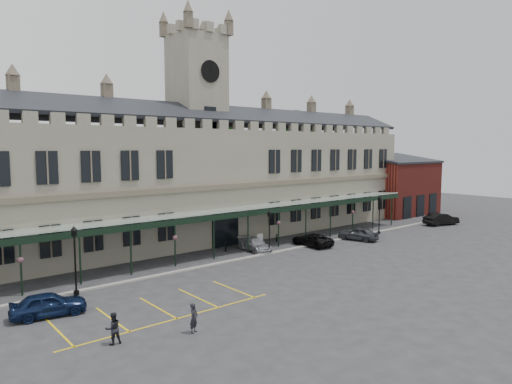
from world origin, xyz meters
TOP-DOWN VIEW (x-y plane):
  - ground at (0.00, 0.00)m, footprint 140.00×140.00m
  - station_building at (0.00, 15.91)m, footprint 60.00×10.36m
  - clock_tower at (0.00, 16.00)m, footprint 5.60×5.60m
  - canopy at (0.00, 7.46)m, footprint 50.00×4.10m
  - brick_annex at (34.00, 12.97)m, footprint 12.40×8.36m
  - kerb at (0.00, 5.50)m, footprint 60.00×0.40m
  - parking_markings at (-14.00, -1.50)m, footprint 16.00×6.00m
  - tree_behind_mid at (8.00, 25.00)m, footprint 6.00×6.00m
  - tree_behind_right at (24.00, 25.00)m, footprint 6.00×6.00m
  - lamp_post_left at (-17.10, 4.90)m, footprint 0.46×0.46m
  - lamp_post_mid at (1.22, 5.47)m, footprint 0.40×0.40m
  - lamp_post_right at (17.95, 4.84)m, footprint 0.43×0.43m
  - traffic_cone at (12.83, 2.93)m, footprint 0.48×0.48m
  - sign_board at (3.34, 9.35)m, footprint 0.64×0.20m
  - bollard_left at (-1.43, 8.93)m, footprint 0.16×0.16m
  - bollard_right at (5.54, 9.14)m, footprint 0.15×0.15m
  - car_left_a at (-19.72, 1.95)m, footprint 4.56×2.42m
  - car_taxi at (1.00, 7.40)m, footprint 2.17×4.49m
  - car_van at (7.00, 5.34)m, footprint 2.19×4.69m
  - car_right_a at (13.00, 4.08)m, footprint 2.94×4.69m
  - car_right_b at (29.32, 3.20)m, footprint 5.17×2.95m
  - person_a at (-14.31, -5.82)m, footprint 0.73×0.65m
  - person_b at (-18.30, -4.37)m, footprint 0.85×0.68m

SIDE VIEW (x-z plane):
  - ground at x=0.00m, z-range 0.00..0.00m
  - parking_markings at x=-14.00m, z-range -0.01..0.01m
  - kerb at x=0.00m, z-range 0.00..0.12m
  - traffic_cone at x=12.83m, z-range -0.01..0.76m
  - bollard_right at x=5.54m, z-range 0.00..0.84m
  - bollard_left at x=-1.43m, z-range 0.00..0.93m
  - sign_board at x=3.34m, z-range -0.01..1.10m
  - car_taxi at x=1.00m, z-range 0.00..1.26m
  - car_van at x=7.00m, z-range 0.00..1.30m
  - car_left_a at x=-19.72m, z-range 0.00..1.48m
  - car_right_a at x=13.00m, z-range 0.00..1.49m
  - car_right_b at x=29.32m, z-range 0.00..1.61m
  - person_a at x=-14.31m, z-range 0.00..1.67m
  - person_b at x=-18.30m, z-range 0.00..1.69m
  - canopy at x=0.00m, z-range 0.25..4.55m
  - lamp_post_mid at x=1.22m, z-range 0.40..4.67m
  - lamp_post_right at x=17.95m, z-range 0.42..4.99m
  - lamp_post_left at x=-17.10m, z-range 0.45..5.30m
  - brick_annex at x=34.00m, z-range -0.46..8.77m
  - station_building at x=0.00m, z-range -2.18..15.12m
  - tree_behind_mid at x=8.00m, z-range 4.81..20.81m
  - tree_behind_right at x=24.00m, z-range 4.81..20.81m
  - clock_tower at x=0.00m, z-range 0.71..25.51m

